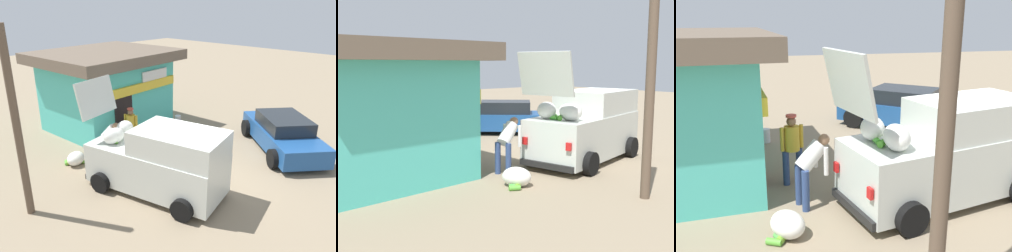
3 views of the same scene
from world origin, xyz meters
The scene contains 9 objects.
ground_plane centered at (0.00, 0.00, 0.00)m, with size 60.00×60.00×0.00m, color gray.
storefront_bar centered at (1.34, 6.35, 1.77)m, with size 5.78×5.00×3.38m.
delivery_van centered at (-1.11, 0.67, 1.03)m, with size 2.77×4.58×3.17m.
parked_sedan centered at (4.30, -0.58, 0.63)m, with size 4.15×4.39×1.33m.
vendor_standing centered at (0.39, 3.69, 0.92)m, with size 0.44×0.54×1.62m.
customer_bending centered at (-0.81, 3.46, 0.89)m, with size 0.63×0.75×1.47m.
unloaded_banana_pile centered at (-1.88, 4.05, 0.22)m, with size 0.88×0.82×0.46m.
paint_bucket centered at (3.60, 4.15, 0.21)m, with size 0.27×0.27×0.42m, color silver.
utility_pole centered at (-4.28, 2.46, 2.48)m, with size 0.20×0.20×4.95m, color brown.
Camera 1 is at (-7.32, -5.54, 5.43)m, focal length 35.88 mm.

